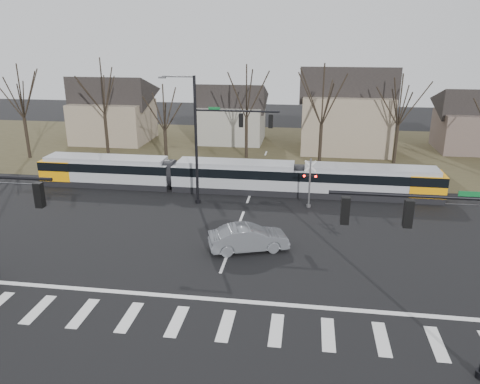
# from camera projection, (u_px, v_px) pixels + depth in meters

# --- Properties ---
(ground) EXTENTS (140.00, 140.00, 0.00)m
(ground) POSITION_uv_depth(u_px,v_px,m) (217.00, 282.00, 26.15)
(ground) COLOR black
(grass_verge) EXTENTS (140.00, 28.00, 0.01)m
(grass_verge) POSITION_uv_depth(u_px,v_px,m) (267.00, 149.00, 56.14)
(grass_verge) COLOR #38331E
(grass_verge) RESTS_ON ground
(crosswalk) EXTENTS (27.00, 2.60, 0.01)m
(crosswalk) POSITION_uv_depth(u_px,v_px,m) (201.00, 323.00, 22.40)
(crosswalk) COLOR silver
(crosswalk) RESTS_ON ground
(stop_line) EXTENTS (28.00, 0.35, 0.01)m
(stop_line) POSITION_uv_depth(u_px,v_px,m) (210.00, 299.00, 24.46)
(stop_line) COLOR silver
(stop_line) RESTS_ON ground
(lane_dashes) EXTENTS (0.18, 30.00, 0.01)m
(lane_dashes) POSITION_uv_depth(u_px,v_px,m) (251.00, 191.00, 41.14)
(lane_dashes) COLOR silver
(lane_dashes) RESTS_ON ground
(rail_pair) EXTENTS (90.00, 1.52, 0.06)m
(rail_pair) POSITION_uv_depth(u_px,v_px,m) (251.00, 192.00, 40.95)
(rail_pair) COLOR #59595E
(rail_pair) RESTS_ON ground
(tram) EXTENTS (35.19, 2.61, 2.67)m
(tram) POSITION_uv_depth(u_px,v_px,m) (234.00, 175.00, 40.89)
(tram) COLOR gray
(tram) RESTS_ON ground
(sedan) EXTENTS (4.89, 6.14, 1.66)m
(sedan) POSITION_uv_depth(u_px,v_px,m) (249.00, 238.00, 29.76)
(sedan) COLOR #5C5F64
(sedan) RESTS_ON ground
(signal_pole_near_right) EXTENTS (6.72, 0.44, 8.00)m
(signal_pole_near_right) POSITION_uv_depth(u_px,v_px,m) (450.00, 259.00, 17.49)
(signal_pole_near_right) COLOR black
(signal_pole_near_right) RESTS_ON ground
(signal_pole_far) EXTENTS (9.28, 0.44, 10.20)m
(signal_pole_far) POSITION_uv_depth(u_px,v_px,m) (216.00, 135.00, 36.36)
(signal_pole_far) COLOR black
(signal_pole_far) RESTS_ON ground
(rail_crossing_signal) EXTENTS (1.08, 0.36, 4.00)m
(rail_crossing_signal) POSITION_uv_depth(u_px,v_px,m) (310.00, 185.00, 36.86)
(rail_crossing_signal) COLOR #59595B
(rail_crossing_signal) RESTS_ON ground
(tree_row) EXTENTS (59.20, 7.20, 10.00)m
(tree_row) POSITION_uv_depth(u_px,v_px,m) (282.00, 117.00, 48.64)
(tree_row) COLOR black
(tree_row) RESTS_ON ground
(house_a) EXTENTS (9.72, 8.64, 8.60)m
(house_a) POSITION_uv_depth(u_px,v_px,m) (112.00, 106.00, 59.30)
(house_a) COLOR #80705C
(house_a) RESTS_ON ground
(house_b) EXTENTS (8.64, 7.56, 7.65)m
(house_b) POSITION_uv_depth(u_px,v_px,m) (231.00, 110.00, 59.29)
(house_b) COLOR gray
(house_b) RESTS_ON ground
(house_c) EXTENTS (10.80, 8.64, 10.10)m
(house_c) POSITION_uv_depth(u_px,v_px,m) (346.00, 106.00, 54.18)
(house_c) COLOR #80705C
(house_c) RESTS_ON ground
(house_d) EXTENTS (8.64, 7.56, 7.65)m
(house_d) POSITION_uv_depth(u_px,v_px,m) (476.00, 117.00, 54.42)
(house_d) COLOR brown
(house_d) RESTS_ON ground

